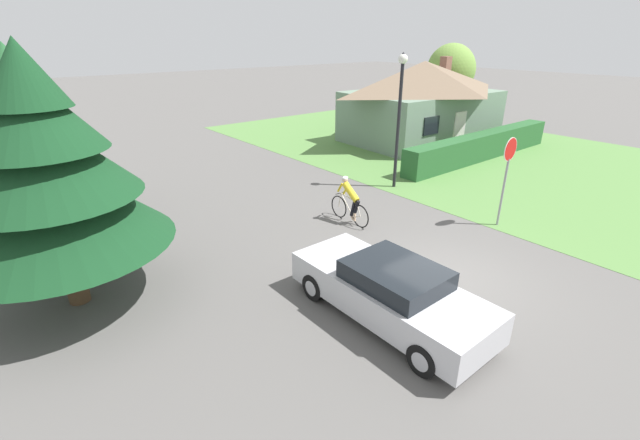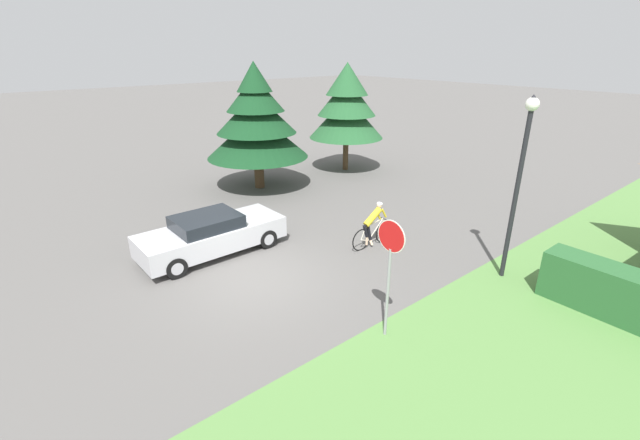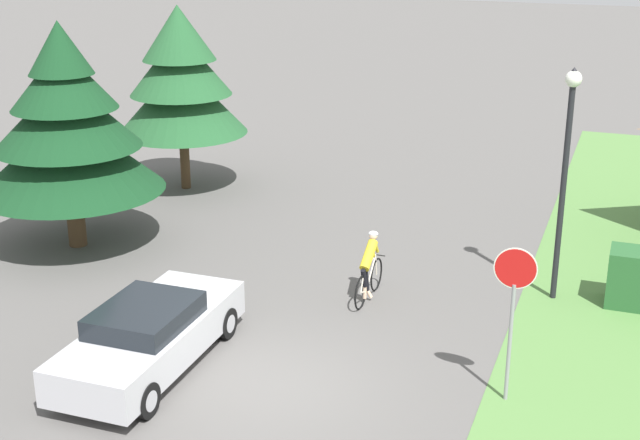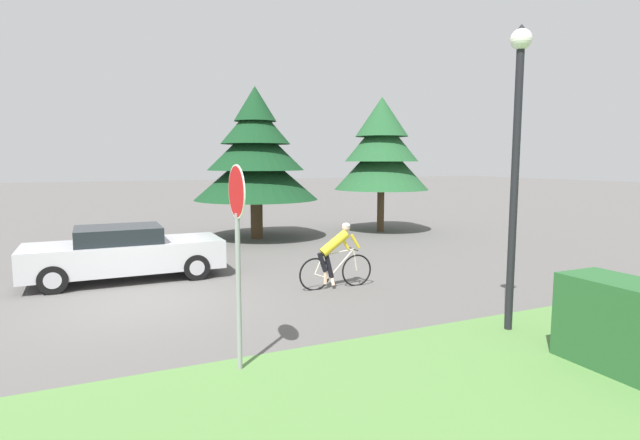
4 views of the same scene
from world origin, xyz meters
name	(u,v)px [view 1 (image 1 of 4)]	position (x,y,z in m)	size (l,w,h in m)	color
ground_plane	(449,278)	(0.00, 0.00, 0.00)	(140.00, 140.00, 0.00)	#5B5956
grass_verge_right	(524,164)	(11.65, 4.00, 0.01)	(16.00, 36.00, 0.01)	#568442
cottage_house	(422,100)	(11.88, 10.57, 2.28)	(9.18, 6.40, 4.55)	slate
hedge_row	(482,146)	(10.96, 5.94, 0.63)	(11.05, 0.90, 1.27)	#285B2D
sedan_left_lane	(390,291)	(-2.43, -0.12, 0.66)	(1.84, 4.64, 1.33)	#BCBCC1
cyclist	(350,201)	(0.49, 4.28, 0.72)	(0.44, 1.83, 1.53)	black
stop_sign	(508,164)	(4.04, 1.02, 2.05)	(0.74, 0.07, 2.88)	gray
street_lamp	(400,103)	(4.34, 5.75, 3.34)	(0.35, 0.35, 5.15)	black
conifer_tall_near	(47,172)	(-7.52, 4.87, 3.11)	(4.65, 4.65, 5.70)	#4C3823
conifer_tall_far	(22,121)	(-7.26, 10.21, 3.38)	(3.90, 3.90, 5.55)	#4C3823
deciduous_tree_right	(451,70)	(17.67, 12.85, 3.54)	(3.21, 3.21, 5.24)	#4C3823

